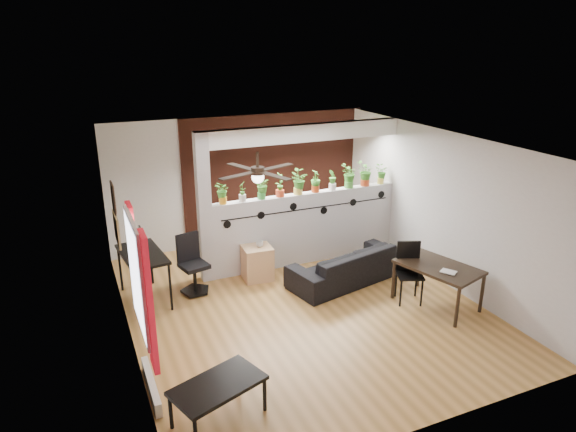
{
  "coord_description": "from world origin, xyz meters",
  "views": [
    {
      "loc": [
        -3.09,
        -6.55,
        4.04
      ],
      "look_at": [
        0.03,
        0.6,
        1.3
      ],
      "focal_mm": 32.0,
      "sensor_mm": 36.0,
      "label": 1
    }
  ],
  "objects_px": {
    "potted_plant_7": "(349,175)",
    "computer_desk": "(142,258)",
    "dining_table": "(438,270)",
    "potted_plant_6": "(333,179)",
    "potted_plant_0": "(223,192)",
    "potted_plant_9": "(381,174)",
    "potted_plant_3": "(280,184)",
    "folding_chair": "(409,266)",
    "potted_plant_8": "(365,173)",
    "cup": "(260,244)",
    "potted_plant_4": "(298,181)",
    "sofa": "(346,265)",
    "potted_plant_2": "(261,187)",
    "coffee_table": "(218,387)",
    "cube_shelf": "(257,263)",
    "ceiling_fan": "(258,173)",
    "potted_plant_5": "(316,180)",
    "potted_plant_1": "(242,190)",
    "office_chair": "(193,268)"
  },
  "relations": [
    {
      "from": "potted_plant_7",
      "to": "computer_desk",
      "type": "distance_m",
      "value": 4.01
    },
    {
      "from": "computer_desk",
      "to": "dining_table",
      "type": "height_order",
      "value": "computer_desk"
    },
    {
      "from": "potted_plant_6",
      "to": "dining_table",
      "type": "bearing_deg",
      "value": -75.02
    },
    {
      "from": "potted_plant_0",
      "to": "potted_plant_9",
      "type": "height_order",
      "value": "potted_plant_0"
    },
    {
      "from": "potted_plant_3",
      "to": "folding_chair",
      "type": "relative_size",
      "value": 0.44
    },
    {
      "from": "potted_plant_7",
      "to": "potted_plant_8",
      "type": "height_order",
      "value": "potted_plant_8"
    },
    {
      "from": "cup",
      "to": "potted_plant_4",
      "type": "bearing_deg",
      "value": 21.13
    },
    {
      "from": "potted_plant_0",
      "to": "sofa",
      "type": "bearing_deg",
      "value": -29.07
    },
    {
      "from": "potted_plant_2",
      "to": "computer_desk",
      "type": "bearing_deg",
      "value": -171.02
    },
    {
      "from": "cup",
      "to": "computer_desk",
      "type": "distance_m",
      "value": 1.98
    },
    {
      "from": "potted_plant_4",
      "to": "coffee_table",
      "type": "height_order",
      "value": "potted_plant_4"
    },
    {
      "from": "dining_table",
      "to": "potted_plant_8",
      "type": "bearing_deg",
      "value": 88.2
    },
    {
      "from": "dining_table",
      "to": "cube_shelf",
      "type": "bearing_deg",
      "value": 138.39
    },
    {
      "from": "potted_plant_9",
      "to": "ceiling_fan",
      "type": "bearing_deg",
      "value": -150.49
    },
    {
      "from": "potted_plant_5",
      "to": "coffee_table",
      "type": "height_order",
      "value": "potted_plant_5"
    },
    {
      "from": "ceiling_fan",
      "to": "sofa",
      "type": "relative_size",
      "value": 0.6
    },
    {
      "from": "cube_shelf",
      "to": "computer_desk",
      "type": "distance_m",
      "value": 1.98
    },
    {
      "from": "cup",
      "to": "folding_chair",
      "type": "xyz_separation_m",
      "value": [
        1.92,
        -1.65,
        -0.08
      ]
    },
    {
      "from": "potted_plant_7",
      "to": "sofa",
      "type": "xyz_separation_m",
      "value": [
        -0.6,
        -1.03,
        -1.3
      ]
    },
    {
      "from": "sofa",
      "to": "cup",
      "type": "distance_m",
      "value": 1.54
    },
    {
      "from": "ceiling_fan",
      "to": "potted_plant_1",
      "type": "relative_size",
      "value": 3.3
    },
    {
      "from": "cup",
      "to": "office_chair",
      "type": "bearing_deg",
      "value": -178.8
    },
    {
      "from": "potted_plant_3",
      "to": "potted_plant_9",
      "type": "bearing_deg",
      "value": 0.0
    },
    {
      "from": "potted_plant_4",
      "to": "cup",
      "type": "bearing_deg",
      "value": -158.87
    },
    {
      "from": "cup",
      "to": "folding_chair",
      "type": "bearing_deg",
      "value": -40.79
    },
    {
      "from": "potted_plant_8",
      "to": "office_chair",
      "type": "bearing_deg",
      "value": -174.01
    },
    {
      "from": "potted_plant_5",
      "to": "office_chair",
      "type": "relative_size",
      "value": 0.41
    },
    {
      "from": "potted_plant_2",
      "to": "sofa",
      "type": "relative_size",
      "value": 0.2
    },
    {
      "from": "potted_plant_1",
      "to": "folding_chair",
      "type": "bearing_deg",
      "value": -43.65
    },
    {
      "from": "potted_plant_5",
      "to": "potted_plant_9",
      "type": "distance_m",
      "value": 1.4
    },
    {
      "from": "computer_desk",
      "to": "potted_plant_7",
      "type": "bearing_deg",
      "value": 4.97
    },
    {
      "from": "potted_plant_0",
      "to": "potted_plant_3",
      "type": "xyz_separation_m",
      "value": [
        1.05,
        -0.0,
        0.02
      ]
    },
    {
      "from": "ceiling_fan",
      "to": "potted_plant_8",
      "type": "relative_size",
      "value": 2.56
    },
    {
      "from": "potted_plant_8",
      "to": "office_chair",
      "type": "relative_size",
      "value": 0.47
    },
    {
      "from": "potted_plant_3",
      "to": "potted_plant_0",
      "type": "bearing_deg",
      "value": 180.0
    },
    {
      "from": "potted_plant_2",
      "to": "potted_plant_3",
      "type": "bearing_deg",
      "value": -0.0
    },
    {
      "from": "potted_plant_3",
      "to": "dining_table",
      "type": "bearing_deg",
      "value": -54.39
    },
    {
      "from": "ceiling_fan",
      "to": "office_chair",
      "type": "xyz_separation_m",
      "value": [
        -0.65,
        1.43,
        -1.88
      ]
    },
    {
      "from": "ceiling_fan",
      "to": "potted_plant_2",
      "type": "xyz_separation_m",
      "value": [
        0.72,
        1.8,
        -0.75
      ]
    },
    {
      "from": "sofa",
      "to": "dining_table",
      "type": "height_order",
      "value": "dining_table"
    },
    {
      "from": "potted_plant_3",
      "to": "dining_table",
      "type": "relative_size",
      "value": 0.31
    },
    {
      "from": "potted_plant_6",
      "to": "potted_plant_9",
      "type": "height_order",
      "value": "potted_plant_6"
    },
    {
      "from": "potted_plant_5",
      "to": "office_chair",
      "type": "height_order",
      "value": "potted_plant_5"
    },
    {
      "from": "computer_desk",
      "to": "office_chair",
      "type": "distance_m",
      "value": 0.84
    },
    {
      "from": "computer_desk",
      "to": "dining_table",
      "type": "xyz_separation_m",
      "value": [
        4.19,
        -2.01,
        -0.14
      ]
    },
    {
      "from": "cup",
      "to": "office_chair",
      "type": "xyz_separation_m",
      "value": [
        -1.2,
        -0.03,
        -0.22
      ]
    },
    {
      "from": "potted_plant_8",
      "to": "folding_chair",
      "type": "height_order",
      "value": "potted_plant_8"
    },
    {
      "from": "potted_plant_5",
      "to": "sofa",
      "type": "height_order",
      "value": "potted_plant_5"
    },
    {
      "from": "potted_plant_2",
      "to": "potted_plant_3",
      "type": "height_order",
      "value": "potted_plant_3"
    },
    {
      "from": "potted_plant_9",
      "to": "cup",
      "type": "distance_m",
      "value": 2.8
    }
  ]
}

